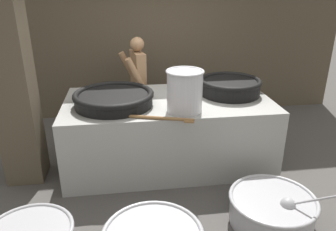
# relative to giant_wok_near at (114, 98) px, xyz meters

# --- Properties ---
(ground_plane) EXTENTS (60.00, 60.00, 0.00)m
(ground_plane) POSITION_rel_giant_wok_near_xyz_m (0.75, 0.13, -1.08)
(ground_plane) COLOR #474442
(back_wall) EXTENTS (7.47, 0.24, 4.37)m
(back_wall) POSITION_rel_giant_wok_near_xyz_m (0.75, 2.22, 1.10)
(back_wall) COLOR #4C4233
(back_wall) RESTS_ON ground_plane
(support_pillar) EXTENTS (0.47, 0.47, 4.37)m
(support_pillar) POSITION_rel_giant_wok_near_xyz_m (-1.22, -0.03, 1.10)
(support_pillar) COLOR #4C4233
(support_pillar) RESTS_ON ground_plane
(hearth_platform) EXTENTS (2.88, 1.48, 0.98)m
(hearth_platform) POSITION_rel_giant_wok_near_xyz_m (0.75, 0.13, -0.59)
(hearth_platform) COLOR gray
(hearth_platform) RESTS_ON ground_plane
(giant_wok_near) EXTENTS (1.07, 1.07, 0.19)m
(giant_wok_near) POSITION_rel_giant_wok_near_xyz_m (0.00, 0.00, 0.00)
(giant_wok_near) COLOR black
(giant_wok_near) RESTS_ON hearth_platform
(giant_wok_far) EXTENTS (0.90, 0.90, 0.23)m
(giant_wok_far) POSITION_rel_giant_wok_near_xyz_m (1.68, 0.24, 0.02)
(giant_wok_far) COLOR black
(giant_wok_far) RESTS_ON hearth_platform
(stock_pot) EXTENTS (0.48, 0.48, 0.54)m
(stock_pot) POSITION_rel_giant_wok_near_xyz_m (0.89, -0.34, 0.17)
(stock_pot) COLOR #B7B7BC
(stock_pot) RESTS_ON hearth_platform
(stirring_paddle) EXTENTS (1.23, 0.44, 0.04)m
(stirring_paddle) POSITION_rel_giant_wok_near_xyz_m (0.40, -0.53, -0.08)
(stirring_paddle) COLOR brown
(stirring_paddle) RESTS_ON hearth_platform
(cook) EXTENTS (0.45, 0.66, 1.68)m
(cook) POSITION_rel_giant_wok_near_xyz_m (0.38, 1.25, -0.17)
(cook) COLOR #9E7551
(cook) RESTS_ON ground_plane
(prep_bowl_vegetables) EXTENTS (1.04, 1.04, 0.73)m
(prep_bowl_vegetables) POSITION_rel_giant_wok_near_xyz_m (1.71, -1.38, -0.90)
(prep_bowl_vegetables) COLOR #9E9EA3
(prep_bowl_vegetables) RESTS_ON ground_plane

